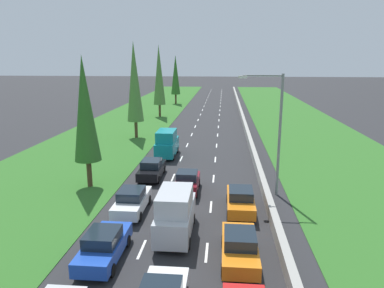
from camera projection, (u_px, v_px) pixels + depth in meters
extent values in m
plane|color=#28282B|center=(209.00, 117.00, 62.64)|extent=(300.00, 300.00, 0.00)
cube|color=#2D6623|center=(139.00, 116.00, 63.73)|extent=(14.00, 140.00, 0.04)
cube|color=#2D6623|center=(292.00, 118.00, 61.39)|extent=(14.00, 140.00, 0.04)
cube|color=#9E9B93|center=(242.00, 115.00, 62.05)|extent=(0.44, 120.00, 0.85)
cube|color=white|center=(142.00, 249.00, 19.19)|extent=(0.14, 2.00, 0.01)
cube|color=white|center=(161.00, 205.00, 25.01)|extent=(0.14, 2.00, 0.01)
cube|color=white|center=(173.00, 177.00, 30.82)|extent=(0.14, 2.00, 0.01)
cube|color=white|center=(181.00, 159.00, 36.63)|extent=(0.14, 2.00, 0.01)
cube|color=white|center=(187.00, 145.00, 42.44)|extent=(0.14, 2.00, 0.01)
cube|color=white|center=(192.00, 135.00, 48.26)|extent=(0.14, 2.00, 0.01)
cube|color=white|center=(195.00, 127.00, 54.07)|extent=(0.14, 2.00, 0.01)
cube|color=white|center=(198.00, 120.00, 59.88)|extent=(0.14, 2.00, 0.01)
cube|color=white|center=(200.00, 115.00, 65.69)|extent=(0.14, 2.00, 0.01)
cube|color=white|center=(202.00, 110.00, 71.51)|extent=(0.14, 2.00, 0.01)
cube|color=white|center=(204.00, 106.00, 77.32)|extent=(0.14, 2.00, 0.01)
cube|color=white|center=(206.00, 103.00, 83.13)|extent=(0.14, 2.00, 0.01)
cube|color=white|center=(207.00, 100.00, 88.94)|extent=(0.14, 2.00, 0.01)
cube|color=white|center=(208.00, 98.00, 94.76)|extent=(0.14, 2.00, 0.01)
cube|color=white|center=(209.00, 95.00, 100.57)|extent=(0.14, 2.00, 0.01)
cube|color=white|center=(210.00, 93.00, 106.38)|extent=(0.14, 2.00, 0.01)
cube|color=white|center=(210.00, 92.00, 112.20)|extent=(0.14, 2.00, 0.01)
cube|color=white|center=(211.00, 90.00, 118.01)|extent=(0.14, 2.00, 0.01)
cube|color=white|center=(207.00, 252.00, 18.89)|extent=(0.14, 2.00, 0.01)
cube|color=white|center=(211.00, 207.00, 24.70)|extent=(0.14, 2.00, 0.01)
cube|color=white|center=(214.00, 179.00, 30.52)|extent=(0.14, 2.00, 0.01)
cube|color=white|center=(215.00, 160.00, 36.33)|extent=(0.14, 2.00, 0.01)
cube|color=white|center=(217.00, 146.00, 42.14)|extent=(0.14, 2.00, 0.01)
cube|color=white|center=(218.00, 135.00, 47.95)|extent=(0.14, 2.00, 0.01)
cube|color=white|center=(218.00, 127.00, 53.77)|extent=(0.14, 2.00, 0.01)
cube|color=white|center=(219.00, 120.00, 59.58)|extent=(0.14, 2.00, 0.01)
cube|color=white|center=(219.00, 115.00, 65.39)|extent=(0.14, 2.00, 0.01)
cube|color=white|center=(220.00, 110.00, 71.20)|extent=(0.14, 2.00, 0.01)
cube|color=white|center=(220.00, 106.00, 77.02)|extent=(0.14, 2.00, 0.01)
cube|color=white|center=(221.00, 103.00, 82.83)|extent=(0.14, 2.00, 0.01)
cube|color=white|center=(221.00, 100.00, 88.64)|extent=(0.14, 2.00, 0.01)
cube|color=white|center=(221.00, 98.00, 94.45)|extent=(0.14, 2.00, 0.01)
cube|color=white|center=(221.00, 95.00, 100.27)|extent=(0.14, 2.00, 0.01)
cube|color=white|center=(221.00, 93.00, 106.08)|extent=(0.14, 2.00, 0.01)
cube|color=white|center=(222.00, 92.00, 111.89)|extent=(0.14, 2.00, 0.01)
cube|color=white|center=(222.00, 90.00, 117.70)|extent=(0.14, 2.00, 0.01)
cube|color=#1E47B7|center=(104.00, 247.00, 18.07)|extent=(1.76, 4.50, 0.72)
cube|color=#19232D|center=(103.00, 237.00, 17.77)|extent=(1.56, 1.90, 0.60)
cylinder|color=black|center=(99.00, 240.00, 19.57)|extent=(0.22, 0.64, 0.64)
cylinder|color=black|center=(127.00, 241.00, 19.44)|extent=(0.22, 0.64, 0.64)
cylinder|color=black|center=(79.00, 269.00, 16.87)|extent=(0.22, 0.64, 0.64)
cylinder|color=black|center=(112.00, 270.00, 16.73)|extent=(0.22, 0.64, 0.64)
cube|color=white|center=(132.00, 202.00, 23.77)|extent=(1.76, 4.50, 0.72)
cube|color=#19232D|center=(131.00, 194.00, 23.47)|extent=(1.56, 1.90, 0.60)
cylinder|color=black|center=(126.00, 199.00, 25.27)|extent=(0.22, 0.64, 0.64)
cylinder|color=black|center=(149.00, 200.00, 25.14)|extent=(0.22, 0.64, 0.64)
cylinder|color=black|center=(115.00, 216.00, 22.57)|extent=(0.22, 0.64, 0.64)
cylinder|color=black|center=(139.00, 217.00, 22.43)|extent=(0.22, 0.64, 0.64)
cube|color=silver|center=(176.00, 219.00, 20.57)|extent=(1.90, 4.90, 1.40)
cube|color=silver|center=(175.00, 200.00, 19.99)|extent=(1.80, 3.10, 1.10)
cylinder|color=black|center=(165.00, 218.00, 22.28)|extent=(0.22, 0.64, 0.64)
cylinder|color=black|center=(193.00, 219.00, 22.13)|extent=(0.22, 0.64, 0.64)
cylinder|color=black|center=(156.00, 242.00, 19.33)|extent=(0.22, 0.64, 0.64)
cylinder|color=black|center=(188.00, 243.00, 19.18)|extent=(0.22, 0.64, 0.64)
cube|color=black|center=(152.00, 170.00, 30.63)|extent=(1.76, 4.50, 0.72)
cube|color=#19232D|center=(151.00, 163.00, 30.33)|extent=(1.56, 1.90, 0.60)
cylinder|color=black|center=(146.00, 169.00, 32.13)|extent=(0.22, 0.64, 0.64)
cylinder|color=black|center=(164.00, 170.00, 32.00)|extent=(0.22, 0.64, 0.64)
cylinder|color=black|center=(139.00, 179.00, 29.43)|extent=(0.22, 0.64, 0.64)
cylinder|color=black|center=(158.00, 180.00, 29.29)|extent=(0.22, 0.64, 0.64)
cube|color=orange|center=(239.00, 249.00, 17.95)|extent=(1.76, 4.50, 0.72)
cube|color=#19232D|center=(240.00, 238.00, 17.65)|extent=(1.56, 1.90, 0.60)
cylinder|color=black|center=(224.00, 241.00, 19.45)|extent=(0.22, 0.64, 0.64)
cylinder|color=black|center=(253.00, 242.00, 19.31)|extent=(0.22, 0.64, 0.64)
cylinder|color=black|center=(223.00, 270.00, 16.75)|extent=(0.22, 0.64, 0.64)
cylinder|color=black|center=(258.00, 272.00, 16.61)|extent=(0.22, 0.64, 0.64)
cube|color=teal|center=(167.00, 147.00, 37.36)|extent=(1.90, 4.90, 1.40)
cube|color=teal|center=(166.00, 136.00, 36.78)|extent=(1.80, 3.10, 1.10)
cylinder|color=black|center=(161.00, 150.00, 39.07)|extent=(0.22, 0.64, 0.64)
cylinder|color=black|center=(177.00, 150.00, 38.92)|extent=(0.22, 0.64, 0.64)
cylinder|color=black|center=(156.00, 157.00, 36.13)|extent=(0.22, 0.64, 0.64)
cylinder|color=black|center=(173.00, 157.00, 35.98)|extent=(0.22, 0.64, 0.64)
cube|color=maroon|center=(188.00, 183.00, 27.39)|extent=(1.68, 3.90, 0.76)
cube|color=#19232D|center=(187.00, 176.00, 26.94)|extent=(1.52, 1.60, 0.64)
cylinder|color=black|center=(180.00, 182.00, 28.72)|extent=(0.22, 0.64, 0.64)
cylinder|color=black|center=(198.00, 183.00, 28.59)|extent=(0.22, 0.64, 0.64)
cylinder|color=black|center=(176.00, 193.00, 26.38)|extent=(0.22, 0.64, 0.64)
cylinder|color=black|center=(196.00, 194.00, 26.24)|extent=(0.22, 0.64, 0.64)
cube|color=orange|center=(240.00, 202.00, 23.87)|extent=(1.76, 4.50, 0.72)
cube|color=#19232D|center=(241.00, 193.00, 23.57)|extent=(1.56, 1.90, 0.60)
cylinder|color=black|center=(228.00, 198.00, 25.37)|extent=(0.22, 0.64, 0.64)
cylinder|color=black|center=(251.00, 199.00, 25.23)|extent=(0.22, 0.64, 0.64)
cylinder|color=black|center=(228.00, 215.00, 22.67)|extent=(0.22, 0.64, 0.64)
cylinder|color=black|center=(254.00, 216.00, 22.53)|extent=(0.22, 0.64, 0.64)
cylinder|color=#4C3823|center=(89.00, 173.00, 28.43)|extent=(0.39, 0.39, 2.20)
cone|color=#2D6623|center=(85.00, 109.00, 27.23)|extent=(2.06, 2.06, 8.14)
cylinder|color=#4C3823|center=(136.00, 129.00, 46.25)|extent=(0.40, 0.40, 2.20)
cone|color=#4C7F38|center=(134.00, 82.00, 44.83)|extent=(2.11, 2.11, 10.03)
cylinder|color=#4C3823|center=(160.00, 111.00, 63.05)|extent=(0.40, 0.40, 2.20)
cone|color=#4C7F38|center=(159.00, 75.00, 61.61)|extent=(2.11, 2.11, 10.18)
cylinder|color=#4C3823|center=(176.00, 99.00, 81.30)|extent=(0.40, 0.40, 2.20)
cone|color=#2D6623|center=(176.00, 75.00, 80.04)|extent=(2.07, 2.07, 8.68)
cylinder|color=gray|center=(280.00, 136.00, 25.96)|extent=(0.20, 0.20, 9.00)
cylinder|color=gray|center=(263.00, 76.00, 25.07)|extent=(2.80, 0.12, 0.12)
cube|color=silver|center=(243.00, 77.00, 25.21)|extent=(0.60, 0.28, 0.20)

